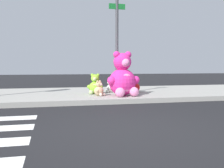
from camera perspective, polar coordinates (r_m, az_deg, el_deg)
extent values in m
plane|color=black|center=(4.45, 2.63, -10.43)|extent=(60.00, 60.00, 0.00)
cube|color=#9E9B93|center=(9.48, -6.02, -2.26)|extent=(28.00, 4.40, 0.15)
cylinder|color=#4C4C51|center=(8.84, 1.07, 8.18)|extent=(0.11, 0.11, 3.20)
cube|color=#19722D|center=(9.02, 1.12, 16.77)|extent=(0.56, 0.03, 0.18)
sphere|color=#F22D93|center=(8.32, 2.29, 0.42)|extent=(0.87, 0.87, 0.87)
ellipsoid|color=pink|center=(8.03, 3.21, 0.29)|extent=(0.50, 0.26, 0.57)
sphere|color=#F22D93|center=(8.30, 2.30, 4.91)|extent=(0.57, 0.57, 0.57)
sphere|color=pink|center=(8.08, 3.01, 4.69)|extent=(0.26, 0.26, 0.26)
sphere|color=#F22D93|center=(8.39, 3.57, 6.47)|extent=(0.22, 0.22, 0.22)
sphere|color=#F22D93|center=(8.39, 5.19, 0.89)|extent=(0.27, 0.27, 0.27)
sphere|color=pink|center=(8.11, 4.91, -1.72)|extent=(0.30, 0.30, 0.30)
sphere|color=#F22D93|center=(8.23, 1.03, 6.52)|extent=(0.22, 0.22, 0.22)
sphere|color=#F22D93|center=(8.05, -0.09, 0.77)|extent=(0.27, 0.27, 0.27)
sphere|color=pink|center=(7.91, 1.80, -1.86)|extent=(0.30, 0.30, 0.30)
sphere|color=white|center=(9.40, -0.33, -0.94)|extent=(0.29, 0.29, 0.29)
ellipsoid|color=white|center=(9.39, -0.97, -0.94)|extent=(0.08, 0.17, 0.19)
sphere|color=white|center=(9.38, -0.33, 0.39)|extent=(0.19, 0.19, 0.19)
sphere|color=white|center=(9.38, -0.82, 0.32)|extent=(0.09, 0.09, 0.09)
sphere|color=white|center=(9.31, -0.28, 0.84)|extent=(0.07, 0.07, 0.07)
sphere|color=white|center=(9.26, -0.45, -0.88)|extent=(0.09, 0.09, 0.09)
sphere|color=white|center=(9.32, -1.03, -1.58)|extent=(0.10, 0.10, 0.10)
sphere|color=white|center=(9.45, -0.38, 0.88)|extent=(0.07, 0.07, 0.07)
sphere|color=white|center=(9.53, -0.65, -0.74)|extent=(0.09, 0.09, 0.09)
sphere|color=white|center=(9.48, -1.13, -1.48)|extent=(0.10, 0.10, 0.10)
sphere|color=#8CD133|center=(8.87, -3.74, -0.81)|extent=(0.43, 0.43, 0.43)
ellipsoid|color=#B8DE87|center=(8.72, -3.87, -0.89)|extent=(0.25, 0.16, 0.28)
sphere|color=#8CD133|center=(8.85, -3.75, 1.26)|extent=(0.28, 0.28, 0.28)
sphere|color=#B8DE87|center=(8.73, -3.85, 1.11)|extent=(0.13, 0.13, 0.13)
sphere|color=#8CD133|center=(8.83, -3.12, 1.99)|extent=(0.11, 0.11, 0.11)
sphere|color=#8CD133|center=(8.79, -2.47, -0.63)|extent=(0.13, 0.13, 0.13)
sphere|color=#B8DE87|center=(8.69, -3.12, -1.84)|extent=(0.15, 0.15, 0.15)
sphere|color=#8CD133|center=(8.86, -4.39, 1.99)|extent=(0.11, 0.11, 0.11)
sphere|color=#8CD133|center=(8.84, -5.10, -0.62)|extent=(0.13, 0.13, 0.13)
sphere|color=#B8DE87|center=(8.72, -4.66, -1.82)|extent=(0.15, 0.15, 0.15)
sphere|color=red|center=(9.44, 5.12, -0.77)|extent=(0.35, 0.35, 0.35)
ellipsoid|color=#DB7B7B|center=(9.51, 4.50, -0.73)|extent=(0.20, 0.18, 0.23)
sphere|color=red|center=(9.42, 5.13, 0.81)|extent=(0.23, 0.23, 0.23)
sphere|color=#DB7B7B|center=(9.47, 4.65, 0.75)|extent=(0.10, 0.10, 0.10)
sphere|color=red|center=(9.35, 4.86, 1.35)|extent=(0.09, 0.09, 0.09)
sphere|color=red|center=(9.32, 4.32, -0.66)|extent=(0.11, 0.11, 0.11)
sphere|color=#DB7B7B|center=(9.45, 4.05, -1.45)|extent=(0.12, 0.12, 0.12)
sphere|color=red|center=(9.48, 5.41, 1.38)|extent=(0.09, 0.09, 0.09)
sphere|color=red|center=(9.59, 5.47, -0.53)|extent=(0.11, 0.11, 0.11)
sphere|color=#DB7B7B|center=(9.61, 4.71, -1.36)|extent=(0.12, 0.12, 0.12)
sphere|color=tan|center=(8.28, -2.94, -1.58)|extent=(0.31, 0.31, 0.31)
ellipsoid|color=beige|center=(8.22, -2.29, -1.61)|extent=(0.16, 0.17, 0.20)
sphere|color=tan|center=(8.26, -2.94, 0.00)|extent=(0.20, 0.20, 0.20)
sphere|color=beige|center=(8.22, -2.44, -0.11)|extent=(0.09, 0.09, 0.09)
sphere|color=tan|center=(8.31, -2.69, 0.58)|extent=(0.08, 0.08, 0.08)
sphere|color=tan|center=(8.38, -2.19, -1.35)|extent=(0.10, 0.10, 0.10)
sphere|color=beige|center=(8.29, -1.87, -2.26)|extent=(0.10, 0.10, 0.10)
sphere|color=tan|center=(8.20, -3.21, 0.53)|extent=(0.08, 0.08, 0.08)
sphere|color=tan|center=(8.14, -3.26, -1.51)|extent=(0.10, 0.10, 0.10)
sphere|color=beige|center=(8.15, -2.48, -2.37)|extent=(0.10, 0.10, 0.10)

